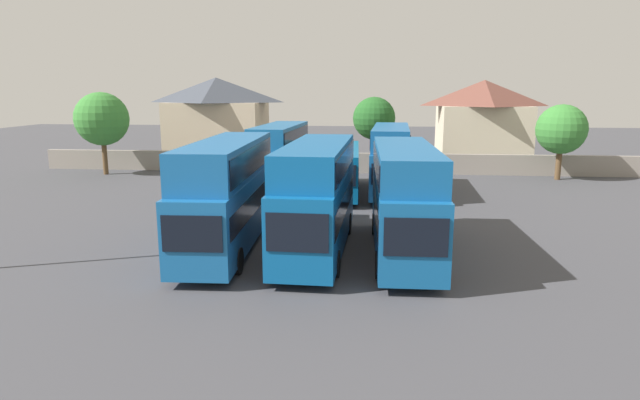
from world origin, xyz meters
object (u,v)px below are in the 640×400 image
at_px(bus_3, 404,194).
at_px(house_terrace_centre, 483,121).
at_px(bus_5, 341,168).
at_px(tree_left_of_lot, 562,130).
at_px(bus_1, 227,189).
at_px(bus_4, 280,155).
at_px(bus_2, 317,192).
at_px(tree_behind_wall, 374,119).
at_px(bus_6, 390,156).
at_px(house_terrace_left, 217,119).
at_px(tree_right_of_lot, 102,119).

height_order(bus_3, house_terrace_centre, house_terrace_centre).
relative_size(bus_3, bus_5, 0.96).
relative_size(bus_3, tree_left_of_lot, 1.74).
distance_m(bus_1, bus_5, 14.97).
bearing_deg(bus_5, bus_4, -88.08).
distance_m(bus_2, bus_3, 3.94).
height_order(bus_3, tree_behind_wall, tree_behind_wall).
bearing_deg(bus_1, bus_5, 160.42).
relative_size(bus_3, bus_4, 1.06).
bearing_deg(bus_4, bus_2, 18.81).
distance_m(bus_5, tree_left_of_lot, 19.48).
relative_size(bus_3, tree_behind_wall, 1.61).
height_order(bus_4, tree_left_of_lot, tree_left_of_lot).
xyz_separation_m(bus_3, bus_4, (-8.11, 14.03, 0.01)).
bearing_deg(bus_4, bus_5, 95.95).
height_order(bus_1, bus_2, bus_1).
bearing_deg(tree_behind_wall, bus_2, -95.36).
distance_m(bus_3, tree_left_of_lot, 26.26).
bearing_deg(bus_3, house_terrace_centre, 162.39).
bearing_deg(bus_2, bus_6, 167.25).
relative_size(bus_1, house_terrace_left, 1.11).
xyz_separation_m(bus_2, tree_right_of_lot, (-21.09, 21.24, 2.04)).
bearing_deg(tree_right_of_lot, bus_2, -45.21).
xyz_separation_m(bus_3, house_terrace_left, (-17.73, 31.44, 1.63)).
xyz_separation_m(bus_3, tree_left_of_lot, (13.91, 22.23, 1.40)).
xyz_separation_m(tree_behind_wall, tree_right_of_lot, (-23.60, -5.50, 0.14)).
xyz_separation_m(bus_1, bus_6, (7.94, 14.60, -0.14)).
distance_m(bus_2, tree_behind_wall, 26.93).
bearing_deg(bus_3, bus_5, -166.68).
bearing_deg(bus_1, tree_left_of_lot, 132.76).
height_order(bus_2, bus_4, bus_2).
distance_m(bus_1, bus_3, 8.15).
distance_m(bus_3, tree_behind_wall, 26.84).
relative_size(bus_1, tree_behind_wall, 1.67).
distance_m(bus_6, house_terrace_centre, 20.90).
xyz_separation_m(bus_2, house_terrace_centre, (13.58, 33.02, 1.44)).
bearing_deg(bus_4, bus_1, 2.12).
height_order(bus_2, bus_5, bus_2).
bearing_deg(house_terrace_left, house_terrace_centre, 3.27).
xyz_separation_m(bus_2, bus_4, (-4.17, 14.04, -0.05)).
bearing_deg(bus_3, bus_6, 179.50).
bearing_deg(bus_5, bus_2, -2.56).
relative_size(house_terrace_centre, tree_behind_wall, 1.36).
relative_size(bus_3, bus_6, 1.04).
xyz_separation_m(house_terrace_left, house_terrace_centre, (27.38, 1.57, -0.13)).
distance_m(bus_6, tree_behind_wall, 12.31).
bearing_deg(tree_behind_wall, tree_right_of_lot, -166.88).
relative_size(bus_4, bus_6, 0.98).
xyz_separation_m(bus_3, bus_6, (-0.21, 14.64, -0.05)).
height_order(bus_1, bus_5, bus_1).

